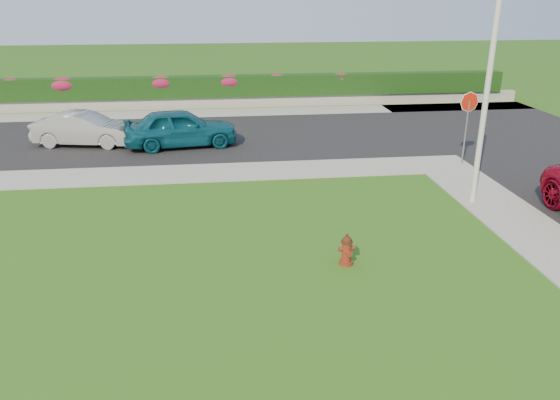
{
  "coord_description": "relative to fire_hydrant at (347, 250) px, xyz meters",
  "views": [
    {
      "loc": [
        -1.18,
        -9.33,
        5.97
      ],
      "look_at": [
        0.39,
        3.78,
        0.9
      ],
      "focal_mm": 35.0,
      "sensor_mm": 36.0,
      "label": 1
    }
  ],
  "objects": [
    {
      "name": "street_far",
      "position": [
        -6.71,
        12.24,
        -0.34
      ],
      "size": [
        26.0,
        8.0,
        0.04
      ],
      "primitive_type": "cube",
      "color": "black",
      "rests_on": "ground"
    },
    {
      "name": "hedge",
      "position": [
        -2.71,
        18.84,
        0.79
      ],
      "size": [
        32.0,
        0.9,
        1.1
      ],
      "primitive_type": "cube",
      "color": "black",
      "rests_on": "retaining_wall"
    },
    {
      "name": "sidewalk_far",
      "position": [
        -7.71,
        7.24,
        -0.34
      ],
      "size": [
        24.0,
        2.0,
        0.04
      ],
      "primitive_type": "cube",
      "color": "gray",
      "rests_on": "ground"
    },
    {
      "name": "sedan_teal",
      "position": [
        -4.31,
        10.82,
        0.45
      ],
      "size": [
        4.72,
        2.45,
        1.54
      ],
      "primitive_type": "imported",
      "rotation": [
        0.0,
        0.0,
        1.72
      ],
      "color": "#0C4D61",
      "rests_on": "street_far"
    },
    {
      "name": "fire_hydrant",
      "position": [
        0.0,
        0.0,
        0.0
      ],
      "size": [
        0.4,
        0.37,
        0.76
      ],
      "rotation": [
        0.0,
        0.0,
        0.15
      ],
      "color": "#580E0D",
      "rests_on": "ground"
    },
    {
      "name": "curb_corner",
      "position": [
        5.29,
        7.24,
        -0.34
      ],
      "size": [
        2.0,
        2.0,
        0.04
      ],
      "primitive_type": "cube",
      "color": "gray",
      "rests_on": "ground"
    },
    {
      "name": "flower_clump_c",
      "position": [
        -5.67,
        18.74,
        1.05
      ],
      "size": [
        1.44,
        0.93,
        0.72
      ],
      "primitive_type": "ellipsoid",
      "color": "#A51C40",
      "rests_on": "hedge"
    },
    {
      "name": "flower_clump_d",
      "position": [
        -2.08,
        18.74,
        1.06
      ],
      "size": [
        1.41,
        0.91,
        0.71
      ],
      "primitive_type": "ellipsoid",
      "color": "#A51C40",
      "rests_on": "hedge"
    },
    {
      "name": "flower_clump_a",
      "position": [
        -13.31,
        18.74,
        1.12
      ],
      "size": [
        1.09,
        0.7,
        0.54
      ],
      "primitive_type": "ellipsoid",
      "color": "#A51C40",
      "rests_on": "hedge"
    },
    {
      "name": "ground",
      "position": [
        -1.71,
        -1.76,
        -0.36
      ],
      "size": [
        120.0,
        120.0,
        0.0
      ],
      "primitive_type": "plane",
      "color": "black",
      "rests_on": "ground"
    },
    {
      "name": "flower_clump_f",
      "position": [
        4.04,
        18.74,
        1.12
      ],
      "size": [
        1.11,
        0.72,
        0.56
      ],
      "primitive_type": "ellipsoid",
      "color": "#A51C40",
      "rests_on": "hedge"
    },
    {
      "name": "utility_pole",
      "position": [
        4.71,
        3.46,
        2.94
      ],
      "size": [
        0.16,
        0.16,
        6.6
      ],
      "primitive_type": "cylinder",
      "color": "silver",
      "rests_on": "ground"
    },
    {
      "name": "sedan_silver",
      "position": [
        -8.22,
        11.47,
        0.35
      ],
      "size": [
        4.27,
        2.18,
        1.34
      ],
      "primitive_type": "imported",
      "rotation": [
        0.0,
        0.0,
        1.38
      ],
      "color": "#A1A4A9",
      "rests_on": "street_far"
    },
    {
      "name": "flower_clump_e",
      "position": [
        0.52,
        18.74,
        1.12
      ],
      "size": [
        1.07,
        0.69,
        0.54
      ],
      "primitive_type": "ellipsoid",
      "color": "#A51C40",
      "rests_on": "hedge"
    },
    {
      "name": "stop_sign",
      "position": [
        6.06,
        7.21,
        1.63
      ],
      "size": [
        0.72,
        0.13,
        2.66
      ],
      "rotation": [
        0.0,
        0.0,
        -0.24
      ],
      "color": "slate",
      "rests_on": "ground"
    },
    {
      "name": "sidewalk_beyond",
      "position": [
        -2.71,
        17.24,
        -0.34
      ],
      "size": [
        34.0,
        2.0,
        0.04
      ],
      "primitive_type": "cube",
      "color": "gray",
      "rests_on": "ground"
    },
    {
      "name": "flower_clump_b",
      "position": [
        -10.71,
        18.74,
        1.04
      ],
      "size": [
        1.52,
        0.97,
        0.76
      ],
      "primitive_type": "ellipsoid",
      "color": "#A51C40",
      "rests_on": "hedge"
    },
    {
      "name": "retaining_wall",
      "position": [
        -2.71,
        18.74,
        -0.06
      ],
      "size": [
        34.0,
        0.4,
        0.6
      ],
      "primitive_type": "cube",
      "color": "gray",
      "rests_on": "ground"
    }
  ]
}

